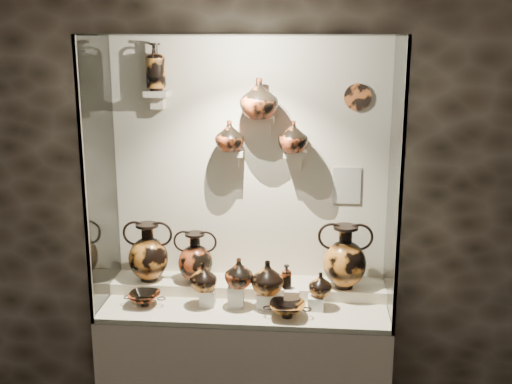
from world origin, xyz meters
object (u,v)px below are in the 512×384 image
at_px(kylix_right, 287,308).
at_px(jug_b, 239,273).
at_px(jug_a, 203,277).
at_px(kylix_left, 145,298).
at_px(lekythos_tall, 156,64).
at_px(ovoid_vase_b, 259,98).
at_px(ovoid_vase_c, 293,136).
at_px(amphora_mid, 195,257).
at_px(jug_c, 267,277).
at_px(ovoid_vase_a, 230,136).
at_px(jug_e, 320,284).
at_px(lekythos_small, 286,275).
at_px(amphora_right, 345,256).
at_px(amphora_left, 148,252).

bearing_deg(kylix_right, jug_b, 170.12).
distance_m(jug_a, kylix_left, 0.38).
xyz_separation_m(kylix_right, lekythos_tall, (-0.81, 0.40, 1.34)).
distance_m(ovoid_vase_b, ovoid_vase_c, 0.30).
bearing_deg(amphora_mid, jug_c, 0.48).
bearing_deg(ovoid_vase_b, kylix_left, -165.62).
bearing_deg(ovoid_vase_c, ovoid_vase_a, 166.36).
bearing_deg(jug_e, ovoid_vase_a, 160.01).
bearing_deg(kylix_right, lekythos_small, 105.40).
height_order(lekythos_small, ovoid_vase_b, ovoid_vase_b).
bearing_deg(amphora_right, kylix_left, -161.81).
height_order(lekythos_small, ovoid_vase_a, ovoid_vase_a).
bearing_deg(kylix_right, kylix_left, -175.41).
xyz_separation_m(amphora_right, lekythos_tall, (-1.14, 0.09, 1.13)).
relative_size(kylix_right, ovoid_vase_c, 1.42).
distance_m(amphora_left, ovoid_vase_b, 1.17).
bearing_deg(lekythos_tall, ovoid_vase_a, 10.40).
bearing_deg(jug_b, amphora_left, 166.03).
distance_m(amphora_mid, ovoid_vase_a, 0.78).
bearing_deg(ovoid_vase_a, jug_c, -62.48).
xyz_separation_m(jug_c, jug_e, (0.31, 0.02, -0.04)).
height_order(jug_a, lekythos_tall, lekythos_tall).
bearing_deg(jug_a, lekythos_tall, 123.76).
bearing_deg(lekythos_small, jug_e, -14.94).
xyz_separation_m(amphora_right, ovoid_vase_c, (-0.32, 0.07, 0.71)).
bearing_deg(jug_a, jug_e, -10.28).
distance_m(amphora_right, jug_a, 0.86).
height_order(amphora_left, ovoid_vase_c, ovoid_vase_c).
height_order(jug_e, lekythos_tall, lekythos_tall).
xyz_separation_m(amphora_mid, amphora_right, (0.91, -0.00, 0.04)).
bearing_deg(ovoid_vase_a, jug_a, -132.21).
relative_size(jug_c, jug_e, 1.42).
xyz_separation_m(ovoid_vase_a, ovoid_vase_b, (0.18, -0.02, 0.23)).
relative_size(jug_e, lekythos_small, 0.88).
relative_size(jug_a, jug_b, 0.97).
distance_m(jug_a, lekythos_tall, 1.28).
bearing_deg(ovoid_vase_a, amphora_mid, -178.87).
bearing_deg(kylix_right, jug_e, 46.65).
xyz_separation_m(lekythos_tall, ovoid_vase_a, (0.44, -0.02, -0.42)).
xyz_separation_m(amphora_left, jug_e, (1.06, -0.18, -0.10)).
relative_size(amphora_left, jug_a, 2.19).
bearing_deg(lekythos_tall, jug_c, -8.74).
bearing_deg(amphora_right, ovoid_vase_c, 175.79).
xyz_separation_m(lekythos_small, kylix_left, (-0.84, -0.05, -0.15)).
bearing_deg(jug_e, kylix_right, -140.60).
height_order(kylix_right, ovoid_vase_c, ovoid_vase_c).
relative_size(lekythos_small, ovoid_vase_c, 0.87).
distance_m(kylix_left, ovoid_vase_a, 1.09).
bearing_deg(lekythos_tall, amphora_mid, -8.30).
distance_m(amphora_left, lekythos_small, 0.88).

